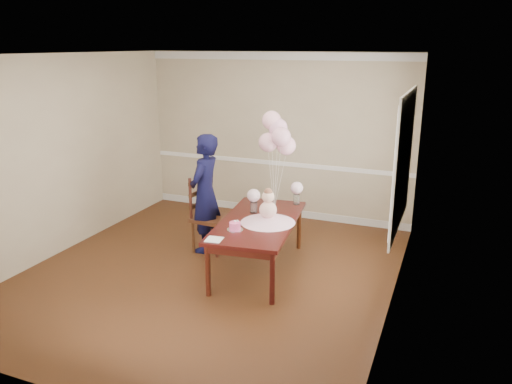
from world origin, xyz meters
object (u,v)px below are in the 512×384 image
dining_table_top (258,222)px  dining_chair_seat (211,218)px  woman (205,193)px  birthday_cake (235,226)px

dining_table_top → dining_chair_seat: size_ratio=3.90×
dining_chair_seat → woman: 0.37m
dining_table_top → woman: bearing=152.8°
dining_table_top → dining_chair_seat: 0.94m
birthday_cake → dining_chair_seat: birthday_cake is taller
birthday_cake → woman: 1.11m
dining_table_top → woman: (-0.93, 0.34, 0.17)m
birthday_cake → woman: (-0.80, 0.77, 0.10)m
birthday_cake → woman: size_ratio=0.08×
dining_table_top → dining_chair_seat: bearing=150.4°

